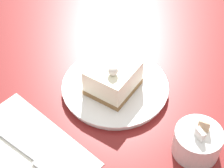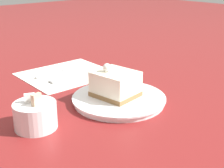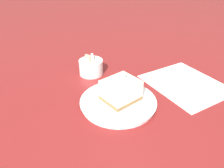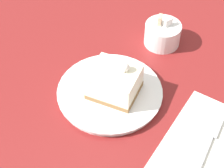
{
  "view_description": "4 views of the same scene",
  "coord_description": "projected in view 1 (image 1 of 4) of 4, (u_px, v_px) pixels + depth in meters",
  "views": [
    {
      "loc": [
        0.36,
        0.37,
        0.56
      ],
      "look_at": [
        -0.01,
        0.05,
        0.04
      ],
      "focal_mm": 60.0,
      "sensor_mm": 36.0,
      "label": 1
    },
    {
      "loc": [
        -0.51,
        0.49,
        0.29
      ],
      "look_at": [
        -0.02,
        0.04,
        0.04
      ],
      "focal_mm": 50.0,
      "sensor_mm": 36.0,
      "label": 2
    },
    {
      "loc": [
        -0.31,
        -0.38,
        0.37
      ],
      "look_at": [
        -0.04,
        0.05,
        0.06
      ],
      "focal_mm": 35.0,
      "sensor_mm": 36.0,
      "label": 3
    },
    {
      "loc": [
        0.23,
        -0.39,
        0.58
      ],
      "look_at": [
        -0.02,
        0.02,
        0.06
      ],
      "focal_mm": 60.0,
      "sensor_mm": 36.0,
      "label": 4
    }
  ],
  "objects": [
    {
      "name": "ground_plane",
      "position": [
        91.0,
        90.0,
        0.76
      ],
      "size": [
        4.0,
        4.0,
        0.0
      ],
      "primitive_type": "plane",
      "color": "maroon"
    },
    {
      "name": "plate",
      "position": [
        115.0,
        87.0,
        0.75
      ],
      "size": [
        0.21,
        0.21,
        0.01
      ],
      "color": "white",
      "rests_on": "ground_plane"
    },
    {
      "name": "cake_slice",
      "position": [
        113.0,
        78.0,
        0.72
      ],
      "size": [
        0.1,
        0.1,
        0.08
      ],
      "rotation": [
        0.0,
        0.0,
        0.14
      ],
      "color": "olive",
      "rests_on": "plate"
    },
    {
      "name": "napkin",
      "position": [
        11.0,
        162.0,
        0.64
      ],
      "size": [
        0.22,
        0.25,
        0.0
      ],
      "rotation": [
        0.0,
        0.0,
        -0.02
      ],
      "color": "white",
      "rests_on": "ground_plane"
    },
    {
      "name": "fork",
      "position": [
        30.0,
        154.0,
        0.65
      ],
      "size": [
        0.03,
        0.15,
        0.0
      ],
      "rotation": [
        0.0,
        0.0,
        0.07
      ],
      "color": "#B2B2B7",
      "rests_on": "napkin"
    },
    {
      "name": "sugar_bowl",
      "position": [
        197.0,
        142.0,
        0.64
      ],
      "size": [
        0.08,
        0.08,
        0.07
      ],
      "color": "white",
      "rests_on": "ground_plane"
    }
  ]
}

